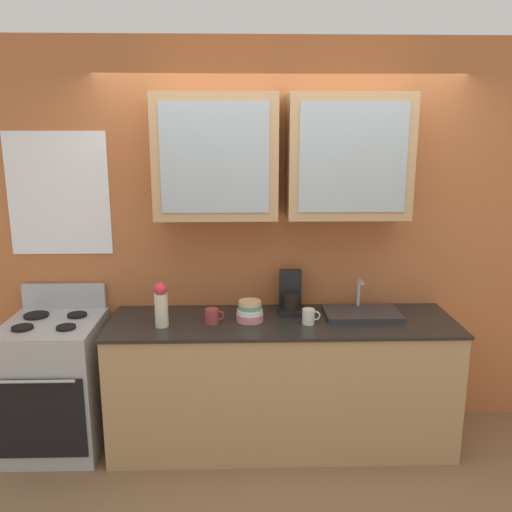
# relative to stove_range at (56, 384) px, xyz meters

# --- Properties ---
(ground_plane) EXTENTS (10.00, 10.00, 0.00)m
(ground_plane) POSITION_rel_stove_range_xyz_m (1.53, -0.00, -0.45)
(ground_plane) COLOR brown
(back_wall_unit) EXTENTS (4.84, 0.44, 2.74)m
(back_wall_unit) POSITION_rel_stove_range_xyz_m (1.53, 0.33, 1.06)
(back_wall_unit) COLOR #B76638
(back_wall_unit) RESTS_ON ground_plane
(counter) EXTENTS (2.32, 0.67, 0.89)m
(counter) POSITION_rel_stove_range_xyz_m (1.53, -0.00, -0.01)
(counter) COLOR tan
(counter) RESTS_ON ground_plane
(stove_range) EXTENTS (0.61, 0.68, 1.07)m
(stove_range) POSITION_rel_stove_range_xyz_m (0.00, 0.00, 0.00)
(stove_range) COLOR #ADAFB5
(stove_range) RESTS_ON ground_plane
(sink_faucet) EXTENTS (0.51, 0.32, 0.23)m
(sink_faucet) POSITION_rel_stove_range_xyz_m (2.09, 0.09, 0.46)
(sink_faucet) COLOR #2D2D30
(sink_faucet) RESTS_ON counter
(bowl_stack) EXTENTS (0.18, 0.18, 0.14)m
(bowl_stack) POSITION_rel_stove_range_xyz_m (1.32, -0.00, 0.51)
(bowl_stack) COLOR #D87F84
(bowl_stack) RESTS_ON counter
(vase) EXTENTS (0.09, 0.09, 0.29)m
(vase) POSITION_rel_stove_range_xyz_m (0.75, -0.09, 0.59)
(vase) COLOR beige
(vase) RESTS_ON counter
(cup_near_sink) EXTENTS (0.12, 0.08, 0.10)m
(cup_near_sink) POSITION_rel_stove_range_xyz_m (1.70, -0.07, 0.49)
(cup_near_sink) COLOR silver
(cup_near_sink) RESTS_ON counter
(cup_near_bowls) EXTENTS (0.13, 0.09, 0.10)m
(cup_near_bowls) POSITION_rel_stove_range_xyz_m (1.07, -0.05, 0.49)
(cup_near_bowls) COLOR #993838
(cup_near_bowls) RESTS_ON counter
(coffee_maker) EXTENTS (0.17, 0.20, 0.29)m
(coffee_maker) POSITION_rel_stove_range_xyz_m (1.60, 0.18, 0.55)
(coffee_maker) COLOR black
(coffee_maker) RESTS_ON counter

